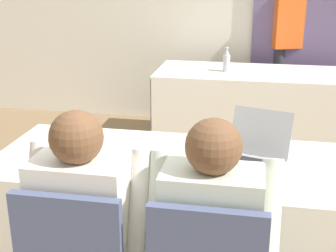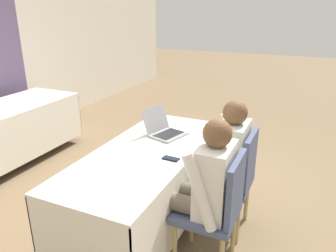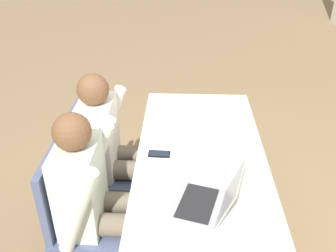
# 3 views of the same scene
# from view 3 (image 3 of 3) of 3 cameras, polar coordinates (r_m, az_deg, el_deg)

# --- Properties ---
(ground_plane) EXTENTS (24.00, 24.00, 0.00)m
(ground_plane) POSITION_cam_3_polar(r_m,az_deg,el_deg) (2.76, 4.43, -17.88)
(ground_plane) COLOR #846B4C
(conference_table_near) EXTENTS (1.87, 0.79, 0.73)m
(conference_table_near) POSITION_cam_3_polar(r_m,az_deg,el_deg) (2.37, 4.97, -8.94)
(conference_table_near) COLOR white
(conference_table_near) RESTS_ON ground_plane
(laptop) EXTENTS (0.39, 0.40, 0.25)m
(laptop) POSITION_cam_3_polar(r_m,az_deg,el_deg) (1.93, 5.97, -11.28)
(laptop) COLOR #99999E
(laptop) RESTS_ON conference_table_near
(cell_phone) EXTENTS (0.07, 0.14, 0.01)m
(cell_phone) POSITION_cam_3_polar(r_m,az_deg,el_deg) (2.32, -1.35, -4.28)
(cell_phone) COLOR black
(cell_phone) RESTS_ON conference_table_near
(paper_beside_laptop) EXTENTS (0.32, 0.36, 0.00)m
(paper_beside_laptop) POSITION_cam_3_polar(r_m,az_deg,el_deg) (1.90, 5.57, -13.96)
(paper_beside_laptop) COLOR white
(paper_beside_laptop) RESTS_ON conference_table_near
(chair_near_left) EXTENTS (0.44, 0.44, 0.92)m
(chair_near_left) POSITION_cam_3_polar(r_m,az_deg,el_deg) (2.65, -10.69, -5.69)
(chair_near_left) COLOR tan
(chair_near_left) RESTS_ON ground_plane
(chair_near_right) EXTENTS (0.44, 0.44, 0.92)m
(chair_near_right) POSITION_cam_3_polar(r_m,az_deg,el_deg) (2.28, -13.23, -13.07)
(chair_near_right) COLOR tan
(chair_near_right) RESTS_ON ground_plane
(person_checkered_shirt) EXTENTS (0.50, 0.52, 1.18)m
(person_checkered_shirt) POSITION_cam_3_polar(r_m,az_deg,el_deg) (2.54, -8.73, -2.89)
(person_checkered_shirt) COLOR #665B4C
(person_checkered_shirt) RESTS_ON ground_plane
(person_white_shirt) EXTENTS (0.50, 0.52, 1.18)m
(person_white_shirt) POSITION_cam_3_polar(r_m,az_deg,el_deg) (2.15, -11.02, -10.21)
(person_white_shirt) COLOR #665B4C
(person_white_shirt) RESTS_ON ground_plane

